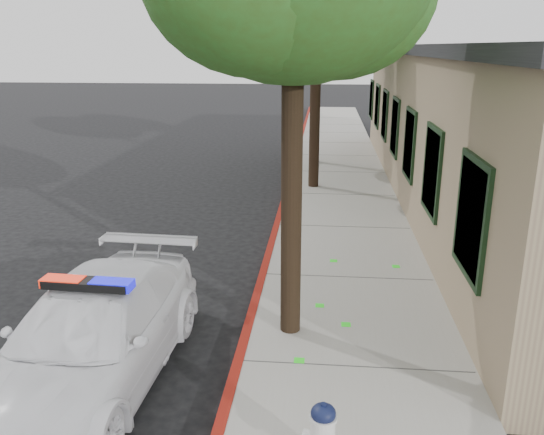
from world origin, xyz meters
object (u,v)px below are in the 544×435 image
Objects in this scene: clapboard_building at (533,127)px; police_car at (93,335)px; fire_hydrant at (323,434)px; street_tree_far at (319,31)px; street_tree_mid at (318,1)px.

police_car is (-8.44, -9.42, -1.46)m from clapboard_building.
police_car is at bearing 169.42° from fire_hydrant.
fire_hydrant is 15.98m from street_tree_far.
street_tree_mid reaches higher than clapboard_building.
fire_hydrant is 0.10× the size of street_tree_mid.
fire_hydrant is at bearing -23.14° from police_car.
street_tree_mid reaches higher than police_car.
street_tree_far reaches higher than clapboard_building.
clapboard_building is 12.73m from police_car.
street_tree_far is at bearing 90.06° from street_tree_mid.
street_tree_mid is 1.15× the size of street_tree_far.
police_car is at bearing -104.08° from street_tree_mid.
clapboard_building is at bearing 78.53° from fire_hydrant.
police_car is 0.77× the size of street_tree_far.
street_tree_far is at bearing 141.98° from clapboard_building.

